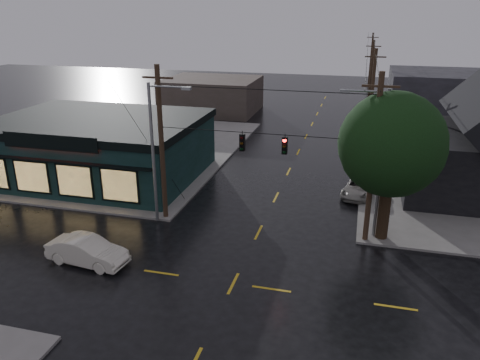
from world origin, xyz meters
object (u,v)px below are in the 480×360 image
(utility_pole_nw, at_px, (166,218))
(sedan_cream, at_px, (87,251))
(suv_silver, at_px, (359,188))
(utility_pole_ne, at_px, (365,241))
(corner_tree, at_px, (392,145))

(utility_pole_nw, xyz_separation_m, sedan_cream, (-1.82, -6.57, 0.76))
(utility_pole_nw, height_order, suv_silver, utility_pole_nw)
(utility_pole_nw, distance_m, sedan_cream, 6.86)
(utility_pole_nw, distance_m, suv_silver, 14.47)
(utility_pole_ne, height_order, suv_silver, utility_pole_ne)
(utility_pole_nw, bearing_deg, corner_tree, 2.05)
(utility_pole_ne, xyz_separation_m, suv_silver, (-0.57, 7.38, 0.60))
(corner_tree, bearing_deg, utility_pole_nw, -177.95)
(suv_silver, bearing_deg, utility_pole_ne, -74.79)
(utility_pole_ne, bearing_deg, suv_silver, 94.42)
(utility_pole_nw, relative_size, sedan_cream, 2.20)
(utility_pole_ne, distance_m, suv_silver, 7.43)
(corner_tree, bearing_deg, sedan_cream, -155.86)
(corner_tree, xyz_separation_m, sedan_cream, (-15.78, -7.07, -5.24))
(utility_pole_ne, xyz_separation_m, sedan_cream, (-14.82, -6.57, 0.76))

